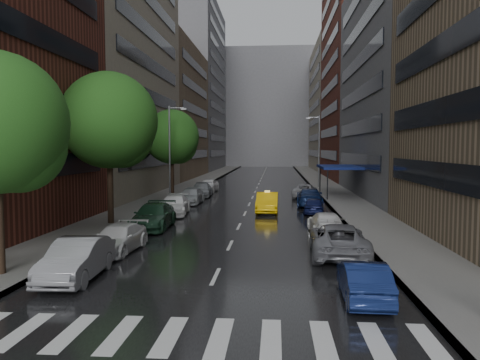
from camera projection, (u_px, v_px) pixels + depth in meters
The scene contains 16 objects.
ground at pixel (199, 311), 14.83m from camera, with size 220.00×220.00×0.00m, color gray.
road at pixel (258, 185), 64.57m from camera, with size 14.00×140.00×0.01m, color black.
sidewalk_left at pixel (194, 184), 65.25m from camera, with size 4.00×140.00×0.15m, color gray.
sidewalk_right at pixel (324, 185), 63.87m from camera, with size 4.00×140.00×0.15m, color gray.
crosswalk at pixel (195, 336), 12.83m from camera, with size 13.15×2.80×0.01m.
buildings_left at pixel (165, 79), 73.34m from camera, with size 8.00×108.00×38.00m.
buildings_right at pixel (362, 81), 69.04m from camera, with size 8.05×109.10×36.00m.
building_far at pixel (268, 109), 131.09m from camera, with size 40.00×14.00×32.00m, color slate.
tree_mid at pixel (109, 120), 30.83m from camera, with size 6.38×6.38×10.17m.
tree_far at pixel (172, 137), 49.47m from camera, with size 5.78×5.78×9.21m.
taxi at pixel (267, 203), 37.31m from camera, with size 1.69×4.85×1.60m, color yellow.
parked_cars_left at pixel (176, 204), 36.51m from camera, with size 2.44×41.11×1.60m.
parked_cars_right at pixel (318, 210), 33.32m from camera, with size 2.93×37.25×1.60m.
street_lamp_left at pixel (170, 151), 44.92m from camera, with size 1.74×0.22×9.00m.
street_lamp_right at pixel (318, 150), 58.66m from camera, with size 1.74×0.22×9.00m.
awning at pixel (339, 167), 48.74m from camera, with size 4.00×8.00×3.12m.
Camera 1 is at (2.40, -14.37, 5.20)m, focal length 35.00 mm.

